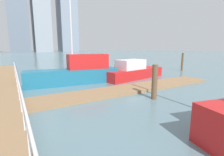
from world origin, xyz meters
TOP-DOWN VIEW (x-y plane):
  - ground_plane at (0.00, 20.00)m, footprint 300.00×300.00m
  - floating_dock at (3.47, 11.97)m, footprint 13.95×2.00m
  - boardwalk_railing at (-3.15, 8.52)m, footprint 0.06×26.55m
  - dock_piling_0 at (3.27, 9.69)m, footprint 0.30×0.30m
  - dock_piling_1 at (3.27, 15.22)m, footprint 0.29×0.29m
  - dock_piling_2 at (14.73, 16.37)m, footprint 0.25×0.25m
  - moored_boat_1 at (6.23, 15.34)m, footprint 6.74×3.10m
  - moored_boat_3 at (1.06, 15.92)m, footprint 7.24×2.50m
  - skyline_tower_5 at (34.12, 129.09)m, footprint 12.51×13.28m

SIDE VIEW (x-z plane):
  - ground_plane at x=0.00m, z-range 0.00..0.00m
  - floating_dock at x=3.47m, z-range 0.00..0.18m
  - moored_boat_1 at x=6.23m, z-range -0.22..1.53m
  - moored_boat_3 at x=1.06m, z-range -2.36..4.13m
  - dock_piling_0 at x=3.27m, z-range 0.00..1.91m
  - dock_piling_1 at x=3.27m, z-range 0.00..1.94m
  - dock_piling_2 at x=14.73m, z-range 0.00..2.20m
  - boardwalk_railing at x=-3.15m, z-range 0.70..1.78m
  - skyline_tower_5 at x=34.12m, z-range 0.00..58.32m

